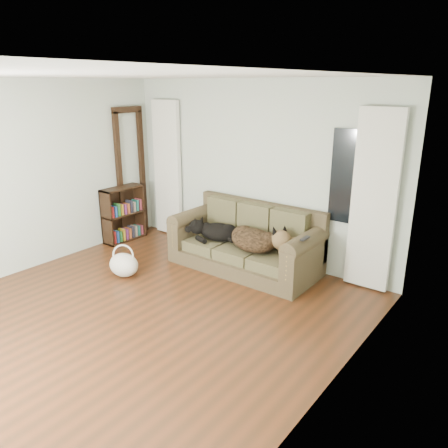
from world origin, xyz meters
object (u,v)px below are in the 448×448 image
Objects in this scene: dog_black_lab at (216,231)px; dog_shepherd at (256,241)px; bookshelf at (123,211)px; sofa at (244,238)px; tote_bag at (124,265)px.

dog_shepherd is at bearing -7.50° from dog_black_lab.
sofa is at bearing 11.30° from bookshelf.
dog_black_lab is 1.84m from bookshelf.
tote_bag is at bearing -133.59° from sofa.
sofa is 3.56× the size of dog_black_lab.
tote_bag is at bearing -127.03° from dog_black_lab.
dog_shepherd is 2.54m from bookshelf.
dog_shepherd is 1.70× the size of tote_bag.
dog_shepherd is 1.84m from tote_bag.
dog_shepherd is at bearing 39.09° from tote_bag.
bookshelf reaches higher than tote_bag.
sofa is at bearing 0.63° from dog_black_lab.
dog_black_lab is 0.71m from dog_shepherd.
dog_shepherd reaches higher than dog_black_lab.
tote_bag is 0.49× the size of bookshelf.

